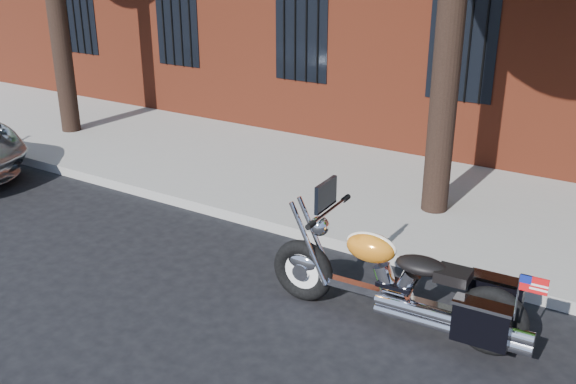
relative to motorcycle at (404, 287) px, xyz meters
The scene contains 4 objects.
ground 1.31m from the motorcycle, behind, with size 120.00×120.00×0.00m, color black.
curb 1.81m from the motorcycle, 133.69° to the left, with size 40.00×0.16×0.15m, color gray.
sidewalk 3.41m from the motorcycle, 111.11° to the left, with size 40.00×3.60×0.15m, color gray.
motorcycle is the anchor object (origin of this frame).
Camera 1 is at (3.22, -5.14, 3.61)m, focal length 40.00 mm.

